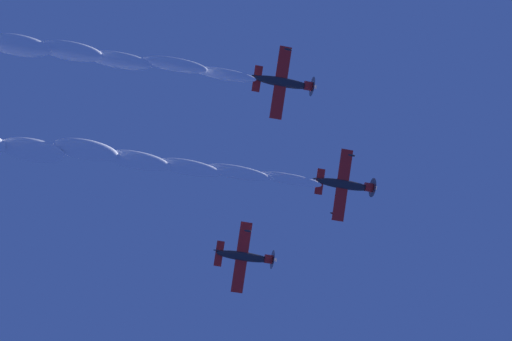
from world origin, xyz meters
TOP-DOWN VIEW (x-y plane):
  - airplane_lead at (-0.58, -0.91)m, footprint 7.72×7.39m
  - airplane_left_wingman at (-16.44, -1.24)m, footprint 7.66×7.48m
  - airplane_right_wingman at (1.11, -15.74)m, footprint 7.70×7.44m
  - smoke_trail_lead at (-28.45, -30.63)m, footprint 41.52×44.14m

SIDE VIEW (x-z plane):
  - smoke_trail_lead at x=-28.45m, z-range 83.36..93.49m
  - airplane_left_wingman at x=-16.44m, z-range 91.56..95.59m
  - airplane_lead at x=-0.58m, z-range 91.85..95.82m
  - airplane_right_wingman at x=1.11m, z-range 93.31..97.03m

